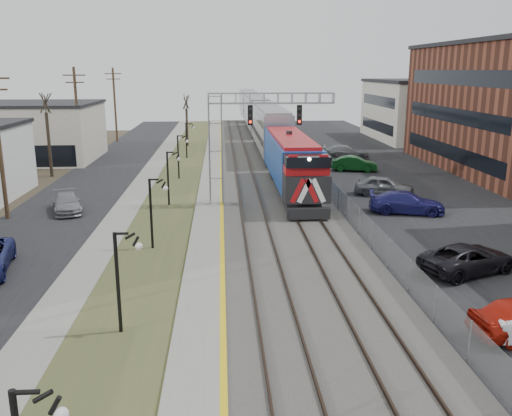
{
  "coord_description": "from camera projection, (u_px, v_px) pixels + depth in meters",
  "views": [
    {
      "loc": [
        -0.07,
        -11.09,
        9.73
      ],
      "look_at": [
        1.71,
        16.69,
        2.6
      ],
      "focal_mm": 38.0,
      "sensor_mm": 36.0,
      "label": 1
    }
  ],
  "objects": [
    {
      "name": "track_far",
      "position": [
        286.0,
        181.0,
        47.24
      ],
      "size": [
        1.58,
        120.0,
        0.15
      ],
      "color": "#2D2119",
      "rests_on": "ballast_bed"
    },
    {
      "name": "sidewalk",
      "position": [
        141.0,
        186.0,
        46.53
      ],
      "size": [
        2.0,
        120.0,
        0.08
      ],
      "primitive_type": "cube",
      "color": "gray",
      "rests_on": "ground"
    },
    {
      "name": "car_lot_c",
      "position": [
        468.0,
        259.0,
        26.55
      ],
      "size": [
        5.55,
        4.03,
        1.4
      ],
      "primitive_type": "imported",
      "rotation": [
        0.0,
        0.0,
        1.95
      ],
      "color": "black",
      "rests_on": "ground"
    },
    {
      "name": "bare_trees",
      "position": [
        83.0,
        149.0,
        49.3
      ],
      "size": [
        12.3,
        42.3,
        5.95
      ],
      "color": "#382D23",
      "rests_on": "ground"
    },
    {
      "name": "ballast_bed",
      "position": [
        269.0,
        183.0,
        47.19
      ],
      "size": [
        8.0,
        120.0,
        0.2
      ],
      "primitive_type": "cube",
      "color": "#595651",
      "rests_on": "ground"
    },
    {
      "name": "platform_edge",
      "position": [
        221.0,
        182.0,
        46.9
      ],
      "size": [
        0.24,
        120.0,
        0.01
      ],
      "primitive_type": "cube",
      "color": "gold",
      "rests_on": "platform"
    },
    {
      "name": "signal_gantry",
      "position": [
        239.0,
        129.0,
        38.89
      ],
      "size": [
        9.0,
        1.07,
        8.15
      ],
      "color": "gray",
      "rests_on": "ground"
    },
    {
      "name": "car_lot_e",
      "position": [
        384.0,
        186.0,
        42.74
      ],
      "size": [
        4.95,
        3.29,
        1.56
      ],
      "primitive_type": "imported",
      "rotation": [
        0.0,
        0.0,
        1.23
      ],
      "color": "slate",
      "rests_on": "ground"
    },
    {
      "name": "car_lot_d",
      "position": [
        407.0,
        203.0,
        37.52
      ],
      "size": [
        5.49,
        3.2,
        1.49
      ],
      "primitive_type": "imported",
      "rotation": [
        0.0,
        0.0,
        1.34
      ],
      "color": "navy",
      "rests_on": "ground"
    },
    {
      "name": "car_lot_g",
      "position": [
        345.0,
        153.0,
        60.4
      ],
      "size": [
        5.41,
        2.71,
        1.51
      ],
      "primitive_type": "imported",
      "rotation": [
        0.0,
        0.0,
        1.45
      ],
      "color": "slate",
      "rests_on": "ground"
    },
    {
      "name": "car_lot_f",
      "position": [
        354.0,
        164.0,
        53.16
      ],
      "size": [
        4.67,
        2.59,
        1.46
      ],
      "primitive_type": "imported",
      "rotation": [
        0.0,
        0.0,
        1.32
      ],
      "color": "#0C3D14",
      "rests_on": "ground"
    },
    {
      "name": "parking_lot",
      "position": [
        403.0,
        183.0,
        47.96
      ],
      "size": [
        16.0,
        120.0,
        0.04
      ],
      "primitive_type": "cube",
      "color": "black",
      "rests_on": "ground"
    },
    {
      "name": "grass_median",
      "position": [
        176.0,
        185.0,
        46.72
      ],
      "size": [
        4.0,
        120.0,
        0.06
      ],
      "primitive_type": "cube",
      "color": "#424B28",
      "rests_on": "ground"
    },
    {
      "name": "lampposts",
      "position": [
        152.0,
        213.0,
        30.07
      ],
      "size": [
        0.14,
        62.14,
        4.0
      ],
      "color": "black",
      "rests_on": "ground"
    },
    {
      "name": "street_west",
      "position": [
        88.0,
        187.0,
        46.25
      ],
      "size": [
        7.0,
        120.0,
        0.04
      ],
      "primitive_type": "cube",
      "color": "black",
      "rests_on": "ground"
    },
    {
      "name": "car_street_b",
      "position": [
        67.0,
        203.0,
        37.89
      ],
      "size": [
        3.15,
        4.82,
        1.3
      ],
      "primitive_type": "imported",
      "rotation": [
        0.0,
        0.0,
        0.32
      ],
      "color": "gray",
      "rests_on": "ground"
    },
    {
      "name": "train",
      "position": [
        260.0,
        119.0,
        77.44
      ],
      "size": [
        3.0,
        85.85,
        5.33
      ],
      "color": "#123B94",
      "rests_on": "ground"
    },
    {
      "name": "track_near",
      "position": [
        246.0,
        182.0,
        47.03
      ],
      "size": [
        1.58,
        120.0,
        0.15
      ],
      "color": "#2D2119",
      "rests_on": "ballast_bed"
    },
    {
      "name": "fence",
      "position": [
        317.0,
        175.0,
        47.28
      ],
      "size": [
        0.04,
        120.0,
        1.6
      ],
      "primitive_type": "cube",
      "color": "gray",
      "rests_on": "ground"
    },
    {
      "name": "platform",
      "position": [
        211.0,
        184.0,
        46.88
      ],
      "size": [
        2.0,
        120.0,
        0.24
      ],
      "primitive_type": "cube",
      "color": "gray",
      "rests_on": "ground"
    }
  ]
}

